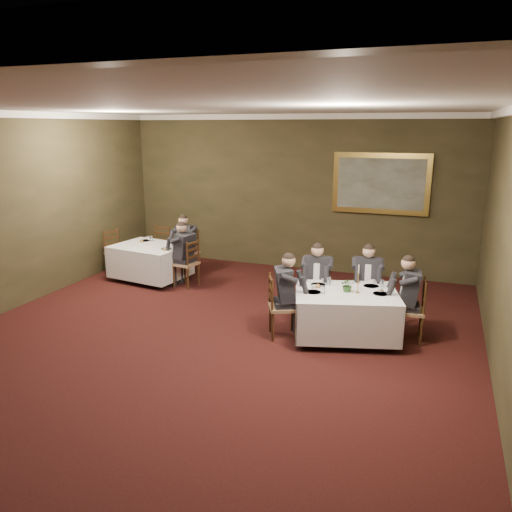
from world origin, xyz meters
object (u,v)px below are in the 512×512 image
Objects in this scene: candlestick at (358,282)px; diner_sec_backright at (187,251)px; chair_main_backleft at (316,303)px; chair_main_endleft at (282,319)px; diner_main_endleft at (283,305)px; table_second at (150,260)px; chair_sec_endright at (187,273)px; diner_main_backright at (366,291)px; centerpiece at (348,284)px; diner_main_endright at (410,309)px; chair_sec_backright at (188,261)px; painting at (381,184)px; chair_main_backright at (366,304)px; chair_sec_endleft at (118,261)px; table_main at (346,311)px; chair_sec_backleft at (159,257)px; diner_sec_endright at (186,262)px; chair_main_endright at (410,323)px; diner_main_backleft at (317,290)px.

diner_sec_backright is at bearing 151.57° from candlestick.
diner_sec_backright is (-3.39, 1.62, 0.23)m from chair_main_backleft.
chair_main_endleft is 0.23m from diner_main_endleft.
chair_sec_endright reaches higher than table_second.
diner_sec_backright is at bearing -154.90° from diner_main_endleft.
diner_main_backright reaches higher than centerpiece.
diner_main_endright is (0.76, -0.61, 0.00)m from diner_main_backright.
painting is (4.01, 1.25, 1.77)m from chair_sec_backright.
chair_main_endleft reaches higher than table_second.
chair_main_endleft is (-1.13, -1.17, 0.00)m from chair_main_backright.
chair_main_backleft is 4.96m from chair_sec_endleft.
chair_sec_backright is (-4.20, 1.41, -0.23)m from diner_main_backright.
chair_sec_backright is at bearing -90.00° from diner_sec_backright.
diner_main_endleft reaches higher than table_main.
chair_sec_backright is 0.23m from diner_sec_backright.
chair_sec_backleft is at bearing 153.59° from chair_sec_endleft.
table_second is 3.62× the size of candlestick.
chair_main_backleft is at bearing 164.46° from chair_sec_backright.
chair_sec_backleft is at bearing -27.62° from diner_main_backright.
diner_main_endleft is at bearing 150.36° from chair_sec_backright.
chair_main_backright is 0.74× the size of diner_sec_backright.
chair_main_endleft reaches higher than table_main.
diner_sec_endright is (-2.64, 1.72, 0.00)m from diner_main_endleft.
diner_main_endleft is 1.35× the size of chair_sec_endright.
chair_main_backleft is 1.00× the size of chair_sec_backright.
chair_sec_backleft is at bearing 2.20° from chair_sec_backright.
diner_main_backright is 1.35× the size of chair_main_endright.
diner_sec_backright is at bearing -33.77° from chair_main_backleft.
painting is (4.02, 1.26, 1.54)m from diner_sec_backright.
candlestick is at bearing 6.39° from table_main.
diner_main_backright is 2.91× the size of candlestick.
chair_main_endright is at bearing 131.20° from diner_main_backright.
chair_main_backright is at bearing -89.61° from chair_sec_endright.
centerpiece is (-0.94, -0.26, 0.60)m from chair_main_endright.
diner_main_backright is at bearing 78.67° from centerpiece.
table_main is 3.86m from chair_sec_endright.
chair_sec_endright is (-3.76, 0.56, -0.23)m from diner_main_backright.
diner_main_backleft is (-0.62, 0.65, 0.06)m from table_main.
chair_sec_endleft is at bearing 162.62° from table_main.
chair_sec_endright is 1.00× the size of chair_sec_endleft.
table_main is at bearing 160.49° from chair_sec_backright.
candlestick is (4.18, -2.26, 0.42)m from diner_sec_backright.
diner_main_endleft is 4.01m from chair_sec_backright.
table_main is at bearing 67.89° from chair_main_backright.
diner_main_backleft is 1.01m from chair_main_endleft.
diner_main_endright is (1.57, -0.38, 0.23)m from chair_main_backleft.
diner_main_backright is 1.35× the size of chair_sec_endleft.
chair_main_backleft is 1.21m from candlestick.
diner_sec_endright is 2.91× the size of candlestick.
table_second is 4.82m from centerpiece.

